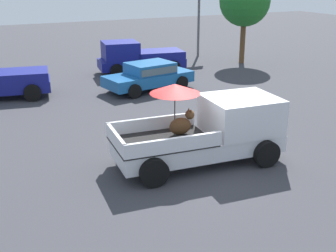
% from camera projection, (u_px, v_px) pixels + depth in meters
% --- Properties ---
extents(ground_plane, '(80.00, 80.00, 0.00)m').
position_uv_depth(ground_plane, '(198.00, 162.00, 13.16)').
color(ground_plane, '#38383D').
extents(pickup_truck_main, '(5.19, 2.60, 2.40)m').
position_uv_depth(pickup_truck_main, '(212.00, 129.00, 13.00)').
color(pickup_truck_main, black).
rests_on(pickup_truck_main, ground).
extents(pickup_truck_red, '(5.02, 2.74, 1.80)m').
position_uv_depth(pickup_truck_red, '(138.00, 57.00, 24.51)').
color(pickup_truck_red, black).
rests_on(pickup_truck_red, ground).
extents(parked_sedan_near, '(4.54, 2.52, 1.33)m').
position_uv_depth(parked_sedan_near, '(149.00, 75.00, 21.00)').
color(parked_sedan_near, black).
rests_on(parked_sedan_near, ground).
extents(motel_sign, '(1.40, 0.16, 4.71)m').
position_uv_depth(motel_sign, '(199.00, 5.00, 28.54)').
color(motel_sign, '#59595B').
rests_on(motel_sign, ground).
extents(tree_by_lot, '(3.08, 3.08, 5.32)m').
position_uv_depth(tree_by_lot, '(245.00, 1.00, 26.22)').
color(tree_by_lot, brown).
rests_on(tree_by_lot, ground).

